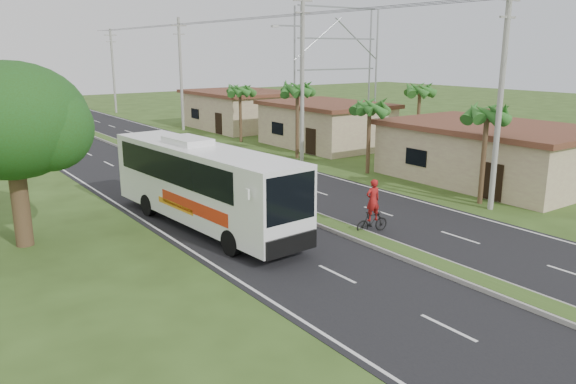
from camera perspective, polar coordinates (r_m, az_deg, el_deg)
ground at (r=22.92m, az=11.69°, el=-6.24°), size 180.00×180.00×0.00m
road_asphalt at (r=38.73m, az=-10.50°, el=2.24°), size 14.00×160.00×0.02m
median_strip at (r=38.71m, az=-10.50°, el=2.37°), size 1.20×160.00×0.18m
lane_edge_left at (r=36.48m, az=-20.03°, el=0.85°), size 0.12×160.00×0.01m
lane_edge_right at (r=41.95m, az=-2.20°, el=3.37°), size 0.12×160.00×0.01m
shop_near at (r=36.78m, az=19.89°, el=3.80°), size 8.60×12.60×3.52m
shop_mid at (r=47.54m, az=3.83°, el=6.90°), size 7.60×10.60×3.67m
shop_far at (r=58.94m, az=-4.93°, el=8.37°), size 8.60×11.60×3.82m
palm_verge_a at (r=30.61m, az=19.59°, el=7.50°), size 2.40×2.40×5.45m
palm_verge_b at (r=36.79m, az=8.30°, el=8.56°), size 2.40×2.40×5.05m
palm_verge_c at (r=41.68m, az=0.95°, el=10.41°), size 2.40×2.40×5.85m
palm_verge_d at (r=49.47m, az=-4.91°, el=10.30°), size 2.40×2.40×5.25m
palm_behind_shop at (r=44.66m, az=13.25°, el=10.05°), size 2.40×2.40×5.65m
shade_tree at (r=24.87m, az=-26.59°, el=6.11°), size 6.30×6.00×7.54m
utility_pole_a at (r=29.56m, az=20.77°, el=9.00°), size 1.60×0.28×11.00m
utility_pole_b at (r=40.62m, az=1.44°, el=11.91°), size 3.20×0.28×12.00m
utility_pole_c at (r=57.87m, az=-10.83°, el=11.78°), size 1.60×0.28×11.00m
utility_pole_d at (r=76.45m, az=-17.34°, el=11.75°), size 1.60×0.28×10.50m
billboard_lattice at (r=58.43m, az=5.03°, el=13.12°), size 10.18×1.18×12.07m
coach_bus_main at (r=25.64m, az=-8.70°, el=1.22°), size 3.45×12.51×4.00m
coach_bus_far at (r=65.73m, az=-24.77°, el=7.62°), size 2.94×11.02×3.18m
motorcyclist at (r=25.08m, az=8.57°, el=-2.04°), size 1.66×0.70×2.43m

